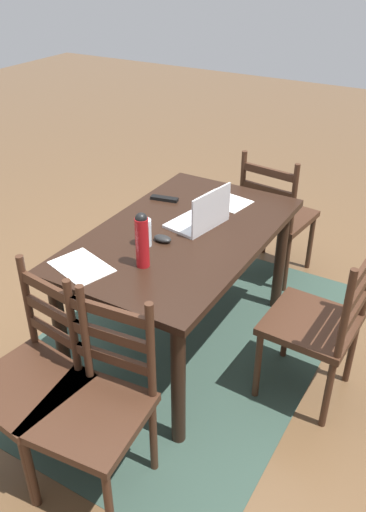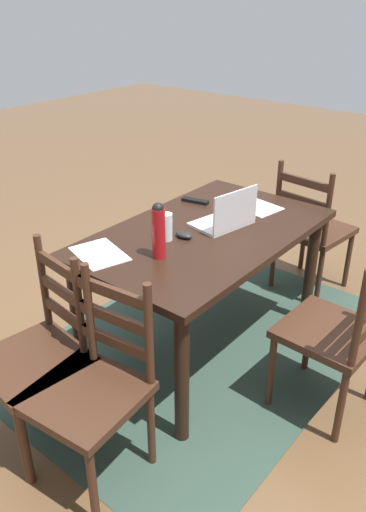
# 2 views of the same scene
# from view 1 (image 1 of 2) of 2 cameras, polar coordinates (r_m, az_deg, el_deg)

# --- Properties ---
(ground_plane) EXTENTS (14.00, 14.00, 0.00)m
(ground_plane) POSITION_cam_1_polar(r_m,az_deg,el_deg) (3.30, -0.11, -9.23)
(ground_plane) COLOR brown
(area_rug) EXTENTS (2.28, 1.60, 0.01)m
(area_rug) POSITION_cam_1_polar(r_m,az_deg,el_deg) (3.30, -0.11, -9.19)
(area_rug) COLOR #2D4238
(area_rug) RESTS_ON ground
(dining_table) EXTENTS (1.45, 0.87, 0.77)m
(dining_table) POSITION_cam_1_polar(r_m,az_deg,el_deg) (2.91, -0.13, 0.81)
(dining_table) COLOR black
(dining_table) RESTS_ON ground
(chair_right_near) EXTENTS (0.49, 0.49, 0.95)m
(chair_right_near) POSITION_cam_1_polar(r_m,az_deg,el_deg) (2.50, -15.78, -12.55)
(chair_right_near) COLOR #3D2316
(chair_right_near) RESTS_ON ground
(chair_right_far) EXTENTS (0.48, 0.48, 0.95)m
(chair_right_far) POSITION_cam_1_polar(r_m,az_deg,el_deg) (2.32, -9.52, -15.81)
(chair_right_far) COLOR #3D2316
(chair_right_far) RESTS_ON ground
(chair_left_far) EXTENTS (0.49, 0.49, 0.95)m
(chair_left_far) POSITION_cam_1_polar(r_m,az_deg,el_deg) (3.76, 9.98, 4.18)
(chair_left_far) COLOR #3D2316
(chair_left_far) RESTS_ON ground
(chair_far_head) EXTENTS (0.46, 0.46, 0.95)m
(chair_far_head) POSITION_cam_1_polar(r_m,az_deg,el_deg) (2.78, 14.50, -7.15)
(chair_far_head) COLOR #3D2316
(chair_far_head) RESTS_ON ground
(laptop) EXTENTS (0.36, 0.28, 0.23)m
(laptop) POSITION_cam_1_polar(r_m,az_deg,el_deg) (2.90, 2.13, 4.29)
(laptop) COLOR silver
(laptop) RESTS_ON dining_table
(water_bottle) EXTENTS (0.07, 0.07, 0.29)m
(water_bottle) POSITION_cam_1_polar(r_m,az_deg,el_deg) (2.50, -4.45, 1.84)
(water_bottle) COLOR #A81419
(water_bottle) RESTS_ON dining_table
(drinking_glass) EXTENTS (0.07, 0.07, 0.15)m
(drinking_glass) POSITION_cam_1_polar(r_m,az_deg,el_deg) (2.71, -4.12, 2.54)
(drinking_glass) COLOR silver
(drinking_glass) RESTS_ON dining_table
(computer_mouse) EXTENTS (0.06, 0.10, 0.03)m
(computer_mouse) POSITION_cam_1_polar(r_m,az_deg,el_deg) (2.76, -2.22, 1.89)
(computer_mouse) COLOR black
(computer_mouse) RESTS_ON dining_table
(tv_remote) EXTENTS (0.08, 0.18, 0.02)m
(tv_remote) POSITION_cam_1_polar(r_m,az_deg,el_deg) (3.22, -2.03, 6.23)
(tv_remote) COLOR black
(tv_remote) RESTS_ON dining_table
(paper_stack_left) EXTENTS (0.26, 0.33, 0.00)m
(paper_stack_left) POSITION_cam_1_polar(r_m,az_deg,el_deg) (3.22, 4.50, 5.99)
(paper_stack_left) COLOR white
(paper_stack_left) RESTS_ON dining_table
(paper_stack_right) EXTENTS (0.29, 0.34, 0.00)m
(paper_stack_right) POSITION_cam_1_polar(r_m,az_deg,el_deg) (2.60, -10.93, -1.13)
(paper_stack_right) COLOR white
(paper_stack_right) RESTS_ON dining_table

